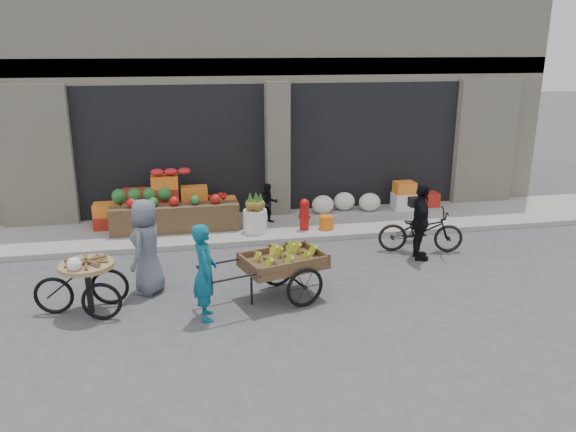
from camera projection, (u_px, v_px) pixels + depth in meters
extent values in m
plane|color=#424244|center=(331.00, 304.00, 9.22)|extent=(80.00, 80.00, 0.00)
cube|color=gray|center=(284.00, 225.00, 13.05)|extent=(18.00, 2.20, 0.12)
cube|color=beige|center=(257.00, 67.00, 15.90)|extent=(14.00, 6.00, 7.00)
cube|color=gray|center=(274.00, 67.00, 13.20)|extent=(14.00, 0.30, 0.40)
cube|color=black|center=(172.00, 147.00, 13.91)|extent=(4.40, 1.60, 3.10)
cube|color=black|center=(363.00, 140.00, 14.82)|extent=(4.40, 1.60, 3.10)
cube|color=beige|center=(276.00, 149.00, 13.57)|extent=(0.55, 0.80, 3.22)
cube|color=brown|center=(175.00, 219.00, 12.35)|extent=(2.80, 0.45, 0.60)
sphere|color=#1E5923|center=(142.00, 195.00, 12.56)|extent=(0.34, 0.34, 0.34)
cylinder|color=silver|center=(255.00, 221.00, 12.35)|extent=(0.52, 0.52, 0.50)
cylinder|color=#A5140F|center=(304.00, 217.00, 12.50)|extent=(0.20, 0.20, 0.56)
sphere|color=#A5140F|center=(304.00, 204.00, 12.41)|extent=(0.22, 0.22, 0.22)
cylinder|color=orange|center=(327.00, 222.00, 12.58)|extent=(0.32, 0.32, 0.30)
ellipsoid|color=silver|center=(346.00, 203.00, 13.84)|extent=(1.70, 0.60, 0.44)
imported|color=black|center=(269.00, 203.00, 12.93)|extent=(0.51, 0.43, 0.93)
cube|color=brown|center=(283.00, 264.00, 9.28)|extent=(1.52, 1.21, 0.12)
torus|color=black|center=(305.00, 287.00, 9.03)|extent=(0.66, 0.25, 0.67)
torus|color=black|center=(278.00, 268.00, 9.82)|extent=(0.66, 0.25, 0.67)
cylinder|color=black|center=(252.00, 289.00, 9.11)|extent=(0.05, 0.05, 0.55)
imported|color=#0E556E|center=(205.00, 272.00, 8.52)|extent=(0.40, 0.58, 1.53)
cylinder|color=#9E7F51|center=(87.00, 265.00, 8.69)|extent=(0.93, 0.93, 0.07)
cube|color=black|center=(89.00, 289.00, 8.81)|extent=(0.09, 0.09, 0.80)
torus|color=black|center=(102.00, 301.00, 8.59)|extent=(0.62, 0.13, 0.62)
torus|color=black|center=(110.00, 287.00, 9.12)|extent=(0.62, 0.13, 0.62)
torus|color=black|center=(54.00, 296.00, 8.79)|extent=(0.62, 0.13, 0.62)
imported|color=slate|center=(147.00, 246.00, 9.45)|extent=(0.77, 0.94, 1.65)
imported|color=black|center=(421.00, 230.00, 11.45)|extent=(1.81, 0.98, 0.90)
imported|color=black|center=(421.00, 222.00, 10.95)|extent=(0.57, 0.96, 1.53)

